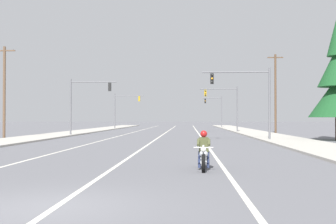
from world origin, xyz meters
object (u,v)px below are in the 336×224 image
at_px(utility_pole_left_near, 4,90).
at_px(utility_pole_right_far, 275,92).
at_px(traffic_signal_far_right, 216,107).
at_px(motorcycle_with_rider, 204,154).
at_px(traffic_signal_near_right, 249,92).
at_px(traffic_signal_mid_right, 226,102).
at_px(traffic_signal_near_left, 84,98).
at_px(traffic_signal_mid_left, 123,106).

height_order(utility_pole_left_near, utility_pole_right_far, utility_pole_right_far).
bearing_deg(utility_pole_left_near, traffic_signal_far_right, 61.44).
relative_size(motorcycle_with_rider, utility_pole_right_far, 0.22).
xyz_separation_m(traffic_signal_near_right, traffic_signal_mid_right, (-0.03, 20.45, -0.04)).
bearing_deg(traffic_signal_near_left, traffic_signal_mid_left, 90.01).
bearing_deg(traffic_signal_near_right, traffic_signal_near_left, 151.42).
bearing_deg(traffic_signal_near_left, utility_pole_left_near, -138.18).
bearing_deg(motorcycle_with_rider, traffic_signal_far_right, 85.63).
height_order(traffic_signal_far_right, utility_pole_right_far, utility_pole_right_far).
relative_size(traffic_signal_near_right, traffic_signal_mid_right, 1.00).
xyz_separation_m(motorcycle_with_rider, utility_pole_right_far, (10.41, 36.55, 4.57)).
bearing_deg(utility_pole_right_far, traffic_signal_mid_right, 147.60).
bearing_deg(traffic_signal_far_right, traffic_signal_near_left, -114.55).
bearing_deg(traffic_signal_mid_right, motorcycle_with_rider, -96.56).
relative_size(traffic_signal_near_left, traffic_signal_mid_right, 1.00).
xyz_separation_m(traffic_signal_far_right, utility_pole_left_near, (-23.17, -42.56, 0.57)).
bearing_deg(traffic_signal_far_right, utility_pole_right_far, -79.53).
relative_size(motorcycle_with_rider, traffic_signal_near_left, 0.35).
distance_m(traffic_signal_near_left, traffic_signal_mid_right, 20.06).
xyz_separation_m(motorcycle_with_rider, traffic_signal_far_right, (5.02, 65.67, 3.44)).
bearing_deg(motorcycle_with_rider, traffic_signal_mid_right, 83.44).
bearing_deg(traffic_signal_far_right, utility_pole_left_near, -118.56).
bearing_deg(utility_pole_left_near, utility_pole_right_far, 25.20).
bearing_deg(utility_pole_left_near, motorcycle_with_rider, -51.87).
relative_size(traffic_signal_mid_right, utility_pole_left_near, 0.70).
distance_m(traffic_signal_mid_right, traffic_signal_mid_left, 22.90).
bearing_deg(traffic_signal_mid_left, traffic_signal_far_right, 29.47).
height_order(traffic_signal_mid_left, utility_pole_right_far, utility_pole_right_far).
xyz_separation_m(traffic_signal_mid_right, utility_pole_right_far, (5.78, -3.67, 1.04)).
bearing_deg(traffic_signal_mid_left, traffic_signal_mid_right, -44.03).
bearing_deg(traffic_signal_mid_left, utility_pole_right_far, -41.36).
height_order(traffic_signal_mid_right, utility_pole_right_far, utility_pole_right_far).
bearing_deg(traffic_signal_near_right, traffic_signal_far_right, 89.54).
height_order(motorcycle_with_rider, utility_pole_right_far, utility_pole_right_far).
bearing_deg(traffic_signal_near_left, traffic_signal_far_right, 65.45).
xyz_separation_m(motorcycle_with_rider, traffic_signal_near_right, (4.66, 19.77, 3.57)).
height_order(traffic_signal_mid_right, traffic_signal_mid_left, same).
relative_size(traffic_signal_mid_right, utility_pole_right_far, 0.62).
height_order(traffic_signal_near_left, utility_pole_left_near, utility_pole_left_near).
bearing_deg(traffic_signal_mid_right, utility_pole_right_far, -32.40).
relative_size(traffic_signal_near_left, traffic_signal_far_right, 1.00).
bearing_deg(utility_pole_right_far, utility_pole_left_near, -154.80).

